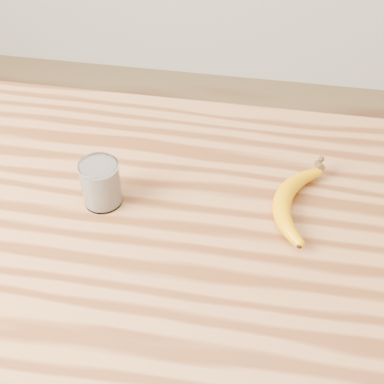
# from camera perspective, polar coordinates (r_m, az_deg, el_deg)

# --- Properties ---
(table) EXTENTS (1.20, 0.80, 0.90)m
(table) POSITION_cam_1_polar(r_m,az_deg,el_deg) (1.08, -2.54, -8.01)
(table) COLOR #AF7141
(table) RESTS_ON ground
(smoothie_glass) EXTENTS (0.07, 0.07, 0.09)m
(smoothie_glass) POSITION_cam_1_polar(r_m,az_deg,el_deg) (1.00, -9.70, 0.91)
(smoothie_glass) COLOR white
(smoothie_glass) RESTS_ON table
(banana) EXTENTS (0.15, 0.30, 0.04)m
(banana) POSITION_cam_1_polar(r_m,az_deg,el_deg) (1.01, 9.62, -0.78)
(banana) COLOR #E99700
(banana) RESTS_ON table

